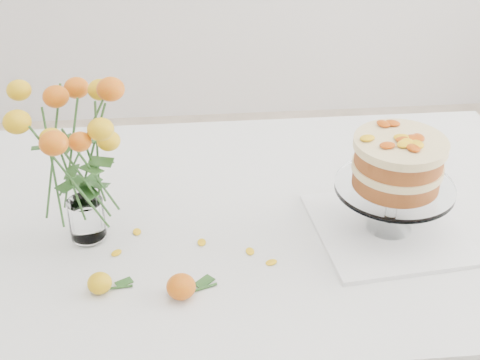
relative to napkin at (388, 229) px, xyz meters
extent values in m
cube|color=tan|center=(-0.29, 0.09, -0.03)|extent=(1.40, 0.90, 0.04)
cylinder|color=tan|center=(-0.91, 0.46, -0.41)|extent=(0.06, 0.06, 0.71)
cylinder|color=tan|center=(0.33, 0.46, -0.41)|extent=(0.06, 0.06, 0.71)
cube|color=white|center=(-0.29, 0.09, -0.01)|extent=(1.42, 0.92, 0.01)
cube|color=white|center=(-0.29, 0.55, -0.11)|extent=(1.42, 0.01, 0.20)
cube|color=white|center=(0.00, 0.00, 0.00)|extent=(0.35, 0.35, 0.01)
cylinder|color=white|center=(0.00, 0.00, 0.06)|extent=(0.03, 0.03, 0.08)
cylinder|color=white|center=(0.00, 0.00, 0.11)|extent=(0.25, 0.25, 0.01)
cylinder|color=#A35024|center=(0.00, 0.00, 0.13)|extent=(0.18, 0.18, 0.04)
cylinder|color=beige|center=(0.00, 0.00, 0.16)|extent=(0.19, 0.19, 0.02)
cylinder|color=#A35024|center=(0.00, 0.00, 0.19)|extent=(0.18, 0.18, 0.04)
cylinder|color=beige|center=(0.00, 0.00, 0.21)|extent=(0.19, 0.19, 0.02)
cylinder|color=white|center=(-0.65, 0.03, 0.00)|extent=(0.06, 0.06, 0.01)
cylinder|color=white|center=(-0.65, 0.03, 0.05)|extent=(0.08, 0.08, 0.09)
ellipsoid|color=gold|center=(-0.61, -0.14, 0.02)|extent=(0.05, 0.05, 0.04)
cylinder|color=#2D5A24|center=(-0.58, -0.14, 0.00)|extent=(0.06, 0.01, 0.00)
ellipsoid|color=#E14F0B|center=(-0.46, -0.17, 0.02)|extent=(0.06, 0.06, 0.05)
cylinder|color=#2D5A24|center=(-0.42, -0.16, 0.00)|extent=(0.07, 0.03, 0.01)
ellipsoid|color=yellow|center=(-0.41, -0.01, 0.00)|extent=(0.03, 0.02, 0.00)
ellipsoid|color=yellow|center=(-0.31, -0.05, 0.00)|extent=(0.03, 0.02, 0.00)
ellipsoid|color=yellow|center=(-0.27, -0.09, 0.00)|extent=(0.03, 0.02, 0.00)
ellipsoid|color=yellow|center=(-0.55, 0.04, 0.00)|extent=(0.03, 0.02, 0.00)
ellipsoid|color=yellow|center=(-0.59, -0.03, 0.00)|extent=(0.03, 0.02, 0.00)
camera|label=1|loc=(-0.43, -1.15, 0.88)|focal=50.00mm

